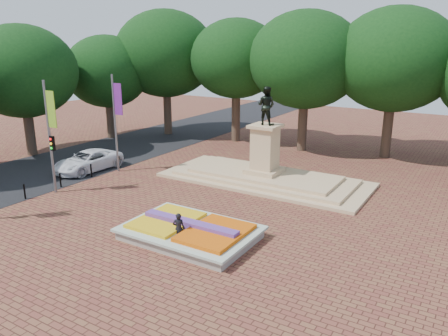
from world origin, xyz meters
The scene contains 10 objects.
ground centered at (0.00, 0.00, 0.00)m, with size 90.00×90.00×0.00m, color brown.
asphalt_street centered at (-15.00, 5.00, 0.01)m, with size 9.00×90.00×0.02m, color black.
flower_bed centered at (1.03, -2.00, 0.38)m, with size 6.30×4.30×0.91m.
monument centered at (0.00, 8.00, 0.88)m, with size 14.00×6.00×6.40m.
tree_row_back centered at (2.33, 18.00, 6.67)m, with size 44.80×8.80×10.43m.
tree_row_street centered at (-19.50, 4.67, 6.39)m, with size 8.40×25.40×9.98m.
banner_poles centered at (-10.08, -1.31, 3.88)m, with size 0.88×11.17×7.00m.
bollard_row centered at (-10.70, -1.50, 0.53)m, with size 0.12×13.12×0.98m.
van centered at (-12.17, 3.44, 0.73)m, with size 2.43×5.26×1.46m, color white.
pedestrian centered at (0.87, -2.73, 0.77)m, with size 0.56×0.37×1.53m, color black.
Camera 1 is at (12.53, -17.65, 9.21)m, focal length 35.00 mm.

